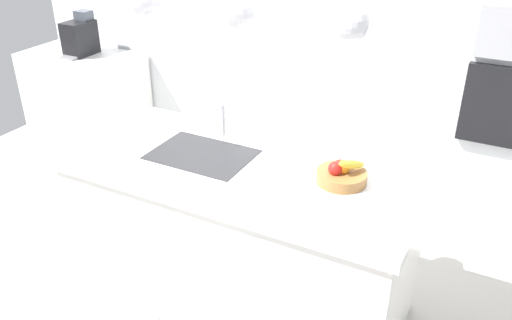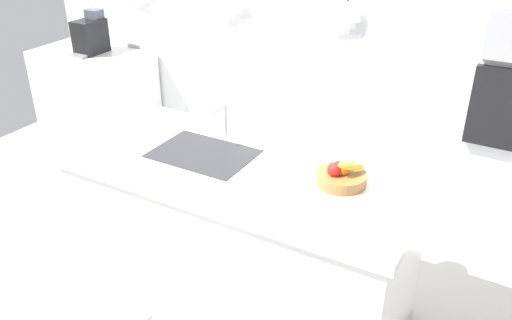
% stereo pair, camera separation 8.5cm
% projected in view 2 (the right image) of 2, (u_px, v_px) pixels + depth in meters
% --- Properties ---
extents(floor, '(6.60, 6.60, 0.00)m').
position_uv_depth(floor, '(242.00, 297.00, 3.32)').
color(floor, '#BCB7AD').
rests_on(floor, ground).
extents(back_wall, '(6.00, 0.10, 2.60)m').
position_uv_depth(back_wall, '(353.00, 31.00, 3.98)').
color(back_wall, white).
rests_on(back_wall, ground).
extents(kitchen_island, '(1.97, 0.87, 0.94)m').
position_uv_depth(kitchen_island, '(241.00, 235.00, 3.10)').
color(kitchen_island, white).
rests_on(kitchen_island, ground).
extents(sink_basin, '(0.56, 0.40, 0.02)m').
position_uv_depth(sink_basin, '(203.00, 154.00, 2.98)').
color(sink_basin, '#2D2D30').
rests_on(sink_basin, kitchen_island).
extents(faucet, '(0.02, 0.17, 0.22)m').
position_uv_depth(faucet, '(223.00, 117.00, 3.08)').
color(faucet, silver).
rests_on(faucet, kitchen_island).
extents(fruit_bowl, '(0.26, 0.26, 0.16)m').
position_uv_depth(fruit_bowl, '(341.00, 175.00, 2.67)').
color(fruit_bowl, '#9E6B38').
rests_on(fruit_bowl, kitchen_island).
extents(side_counter, '(1.10, 0.60, 0.88)m').
position_uv_depth(side_counter, '(97.00, 97.00, 5.14)').
color(side_counter, white).
rests_on(side_counter, ground).
extents(coffee_machine, '(0.20, 0.35, 0.38)m').
position_uv_depth(coffee_machine, '(90.00, 35.00, 4.85)').
color(coffee_machine, black).
rests_on(coffee_machine, side_counter).
extents(pendant_light_center, '(0.19, 0.19, 0.79)m').
position_uv_depth(pendant_light_center, '(237.00, 9.00, 2.49)').
color(pendant_light_center, silver).
extents(pendant_light_right, '(0.19, 0.19, 0.79)m').
position_uv_depth(pendant_light_right, '(346.00, 23.00, 2.26)').
color(pendant_light_right, silver).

